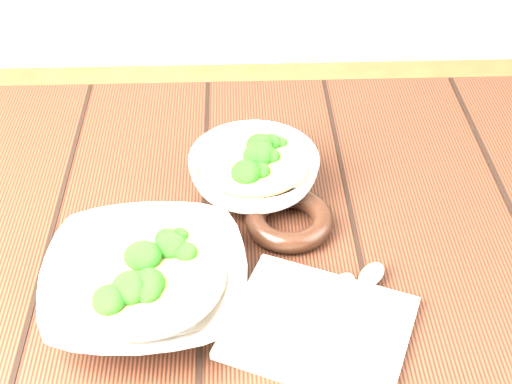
% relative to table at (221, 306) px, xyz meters
% --- Properties ---
extents(table, '(1.20, 0.80, 0.75)m').
position_rel_table_xyz_m(table, '(0.00, 0.00, 0.00)').
color(table, black).
rests_on(table, ground).
extents(soup_bowl_front, '(0.24, 0.24, 0.07)m').
position_rel_table_xyz_m(soup_bowl_front, '(-0.08, -0.09, 0.15)').
color(soup_bowl_front, silver).
rests_on(soup_bowl_front, table).
extents(soup_bowl_back, '(0.23, 0.23, 0.06)m').
position_rel_table_xyz_m(soup_bowl_back, '(0.05, 0.11, 0.15)').
color(soup_bowl_back, silver).
rests_on(soup_bowl_back, table).
extents(trivet, '(0.14, 0.14, 0.03)m').
position_rel_table_xyz_m(trivet, '(0.09, 0.03, 0.13)').
color(trivet, black).
rests_on(trivet, table).
extents(napkin, '(0.25, 0.23, 0.01)m').
position_rel_table_xyz_m(napkin, '(0.12, -0.14, 0.13)').
color(napkin, beige).
rests_on(napkin, table).
extents(spoon_left, '(0.11, 0.14, 0.01)m').
position_rel_table_xyz_m(spoon_left, '(0.13, -0.11, 0.13)').
color(spoon_left, '#A19C8E').
rests_on(spoon_left, napkin).
extents(spoon_right, '(0.11, 0.14, 0.01)m').
position_rel_table_xyz_m(spoon_right, '(0.17, -0.10, 0.13)').
color(spoon_right, '#A19C8E').
rests_on(spoon_right, napkin).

